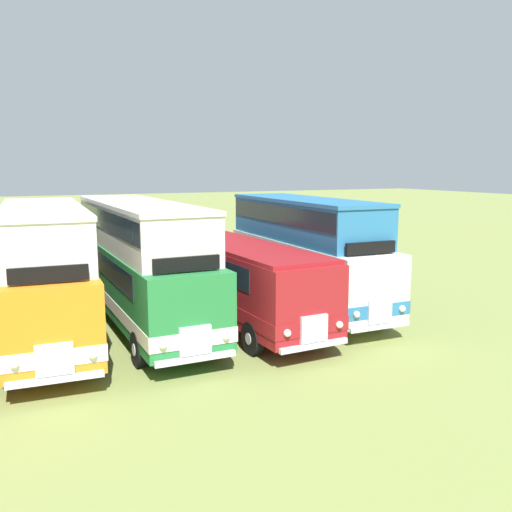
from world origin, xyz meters
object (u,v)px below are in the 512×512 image
at_px(bus_seventh_in_row, 230,273).
at_px(bus_eighth_in_row, 305,249).
at_px(bus_fifth_in_row, 45,268).
at_px(bus_sixth_in_row, 140,258).

xyz_separation_m(bus_seventh_in_row, bus_eighth_in_row, (3.27, -0.01, 0.71)).
distance_m(bus_fifth_in_row, bus_eighth_in_row, 9.79).
distance_m(bus_seventh_in_row, bus_eighth_in_row, 3.34).
relative_size(bus_sixth_in_row, bus_eighth_in_row, 1.18).
bearing_deg(bus_eighth_in_row, bus_seventh_in_row, 179.88).
distance_m(bus_fifth_in_row, bus_seventh_in_row, 6.56).
relative_size(bus_seventh_in_row, bus_eighth_in_row, 1.17).
bearing_deg(bus_seventh_in_row, bus_eighth_in_row, -0.12).
bearing_deg(bus_sixth_in_row, bus_seventh_in_row, -9.51).
relative_size(bus_fifth_in_row, bus_eighth_in_row, 1.07).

